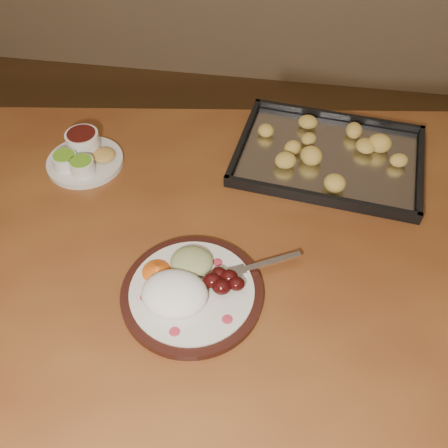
# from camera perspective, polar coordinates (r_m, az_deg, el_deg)

# --- Properties ---
(dining_table) EXTENTS (1.61, 1.10, 0.75)m
(dining_table) POSITION_cam_1_polar(r_m,az_deg,el_deg) (1.08, -0.61, -5.38)
(dining_table) COLOR brown
(dining_table) RESTS_ON ground
(dinner_plate) EXTENTS (0.32, 0.26, 0.06)m
(dinner_plate) POSITION_cam_1_polar(r_m,az_deg,el_deg) (0.91, -4.11, -7.43)
(dinner_plate) COLOR black
(dinner_plate) RESTS_ON dining_table
(condiment_saucer) EXTENTS (0.17, 0.17, 0.06)m
(condiment_saucer) POSITION_cam_1_polar(r_m,az_deg,el_deg) (1.20, -15.82, 7.54)
(condiment_saucer) COLOR beige
(condiment_saucer) RESTS_ON dining_table
(baking_tray) EXTENTS (0.45, 0.36, 0.04)m
(baking_tray) POSITION_cam_1_polar(r_m,az_deg,el_deg) (1.19, 11.87, 7.74)
(baking_tray) COLOR black
(baking_tray) RESTS_ON dining_table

